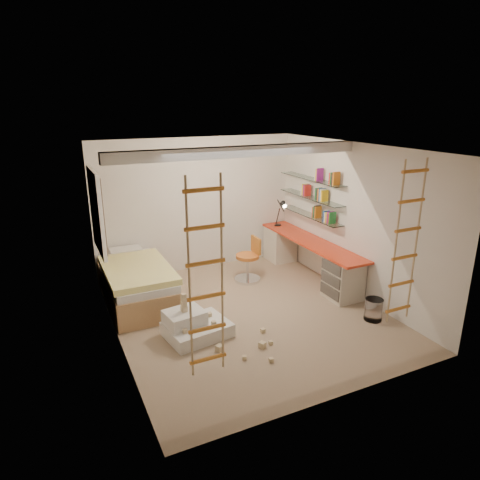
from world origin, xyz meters
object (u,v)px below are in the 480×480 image
desk (309,257)px  swivel_chair (249,265)px  bed (137,283)px  play_platform (194,326)px

desk → swivel_chair: swivel_chair is taller
bed → play_platform: bed is taller
desk → play_platform: size_ratio=2.89×
play_platform → desk: bearing=22.4°
desk → bed: 3.22m
bed → play_platform: (0.48, -1.48, -0.18)m
desk → swivel_chair: (-1.11, 0.35, -0.10)m
bed → swivel_chair: 2.09m
desk → play_platform: 2.95m
swivel_chair → play_platform: 2.18m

